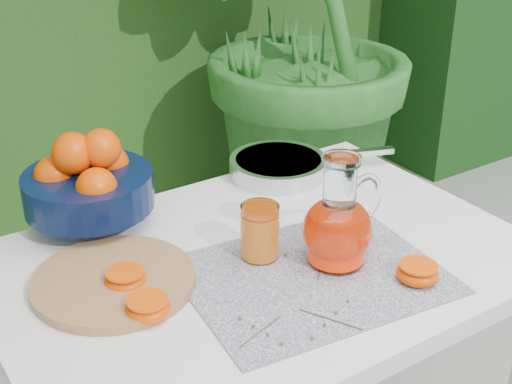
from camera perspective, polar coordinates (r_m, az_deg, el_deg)
potted_plant_right at (r=2.62m, az=2.13°, el=13.06°), size 2.40×2.40×1.70m
white_table at (r=1.40m, az=0.45°, el=-8.04°), size 1.00×0.70×0.75m
placemat at (r=1.31m, az=4.53°, el=-6.68°), size 0.49×0.40×0.00m
cutting_board at (r=1.30m, az=-11.30°, el=-7.00°), size 0.37×0.37×0.02m
fruit_bowl at (r=1.47m, az=-13.34°, el=0.79°), size 0.28×0.28×0.21m
juice_pitcher at (r=1.31m, az=6.62°, el=-2.74°), size 0.19×0.15×0.21m
juice_tumbler at (r=1.33m, az=0.31°, el=-3.27°), size 0.08×0.08×0.11m
saute_pan at (r=1.67m, az=1.91°, el=2.12°), size 0.42×0.29×0.04m
orange_halves at (r=1.24m, az=-1.85°, el=-7.56°), size 0.54×0.36×0.04m
thyme_sprigs at (r=1.24m, az=4.14°, el=-8.54°), size 0.32×0.26×0.01m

